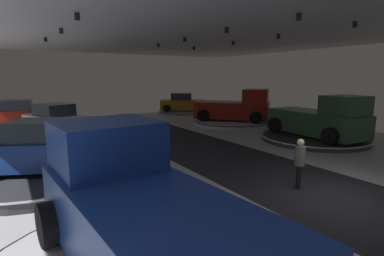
# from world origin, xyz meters

# --- Properties ---
(ground) EXTENTS (24.00, 44.00, 0.06)m
(ground) POSITION_xyz_m (0.00, 0.00, -0.02)
(ground) COLOR silver
(display_platform_deep_right) EXTENTS (4.71, 4.71, 0.23)m
(display_platform_deep_right) POSITION_xyz_m (6.43, 19.68, 0.13)
(display_platform_deep_right) COLOR #B7B7BC
(display_platform_deep_right) RESTS_ON ground
(display_car_deep_right) EXTENTS (4.49, 3.82, 1.71)m
(display_car_deep_right) POSITION_xyz_m (6.40, 19.70, 0.99)
(display_car_deep_right) COLOR #B77519
(display_car_deep_right) RESTS_ON display_platform_deep_right
(display_platform_mid_right) EXTENTS (5.68, 5.68, 0.26)m
(display_platform_mid_right) POSITION_xyz_m (6.36, 5.25, 0.15)
(display_platform_mid_right) COLOR #333338
(display_platform_mid_right) RESTS_ON ground
(pickup_truck_mid_right) EXTENTS (2.97, 5.44, 2.30)m
(pickup_truck_mid_right) POSITION_xyz_m (6.34, 4.93, 1.20)
(pickup_truck_mid_right) COLOR #2D5638
(pickup_truck_mid_right) RESTS_ON display_platform_mid_right
(display_platform_far_right) EXTENTS (5.68, 5.68, 0.29)m
(display_platform_far_right) POSITION_xyz_m (6.16, 12.13, 0.16)
(display_platform_far_right) COLOR silver
(display_platform_far_right) RESTS_ON ground
(pickup_truck_far_right) EXTENTS (5.03, 5.40, 2.30)m
(pickup_truck_far_right) POSITION_xyz_m (6.37, 11.89, 1.23)
(pickup_truck_far_right) COLOR maroon
(pickup_truck_far_right) RESTS_ON display_platform_far_right
(pickup_truck_near_left) EXTENTS (2.99, 5.45, 2.30)m
(pickup_truck_near_left) POSITION_xyz_m (-6.14, -0.41, 1.27)
(pickup_truck_near_left) COLOR navy
(pickup_truck_near_left) RESTS_ON display_platform_near_left
(display_platform_far_left) EXTENTS (5.67, 5.67, 0.28)m
(display_platform_far_left) POSITION_xyz_m (-5.60, 13.14, 0.16)
(display_platform_far_left) COLOR #B7B7BC
(display_platform_far_left) RESTS_ON ground
(display_car_far_left) EXTENTS (3.35, 4.57, 1.71)m
(display_car_far_left) POSITION_xyz_m (-5.61, 13.17, 1.04)
(display_car_far_left) COLOR silver
(display_car_far_left) RESTS_ON display_platform_far_left
(display_platform_deep_left) EXTENTS (5.13, 5.13, 0.22)m
(display_platform_deep_left) POSITION_xyz_m (-7.57, 18.43, 0.13)
(display_platform_deep_left) COLOR #333338
(display_platform_deep_left) RESTS_ON ground
(display_car_deep_left) EXTENTS (4.48, 2.91, 1.71)m
(display_car_deep_left) POSITION_xyz_m (-7.53, 18.43, 0.99)
(display_car_deep_left) COLOR maroon
(display_car_deep_left) RESTS_ON display_platform_deep_left
(display_platform_mid_left) EXTENTS (5.37, 5.37, 0.36)m
(display_platform_mid_left) POSITION_xyz_m (-7.10, 6.06, 0.20)
(display_platform_mid_left) COLOR #333338
(display_platform_mid_left) RESTS_ON ground
(display_car_mid_left) EXTENTS (4.56, 3.54, 1.71)m
(display_car_mid_left) POSITION_xyz_m (-7.07, 6.04, 1.13)
(display_car_mid_left) COLOR navy
(display_car_mid_left) RESTS_ON display_platform_mid_left
(visitor_walking_near) EXTENTS (0.32, 0.32, 1.59)m
(visitor_walking_near) POSITION_xyz_m (-0.25, 1.02, 0.91)
(visitor_walking_near) COLOR black
(visitor_walking_near) RESTS_ON ground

